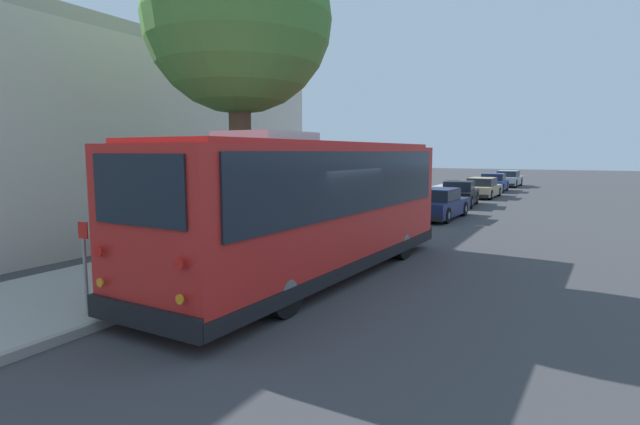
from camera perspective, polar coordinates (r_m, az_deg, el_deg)
name	(u,v)px	position (r m, az deg, el deg)	size (l,w,h in m)	color
ground_plane	(311,280)	(11.30, -1.04, -7.74)	(160.00, 160.00, 0.00)	#3D3D3F
sidewalk_slab	(192,261)	(13.29, -14.46, -5.40)	(80.00, 3.79, 0.15)	#A3A099
curb_strip	(254,269)	(12.08, -7.50, -6.47)	(80.00, 0.14, 0.15)	gray
shuttle_bus	(313,202)	(11.33, -0.80, 1.19)	(9.92, 2.91, 3.25)	red
parked_sedan_navy	(438,204)	(22.17, 13.31, 0.90)	(4.50, 1.91, 1.31)	#19234C
parked_sedan_black	(459,194)	(27.73, 15.62, 2.02)	(4.27, 1.94, 1.33)	black
parked_sedan_tan	(482,188)	(33.30, 18.04, 2.65)	(4.54, 1.87, 1.26)	tan
parked_sedan_blue	(493,183)	(38.77, 19.21, 3.21)	(4.15, 1.84, 1.31)	navy
parked_sedan_silver	(508,179)	(44.72, 20.71, 3.60)	(4.71, 1.92, 1.32)	#A8AAAF
street_tree	(241,8)	(13.14, -9.05, 22.11)	(4.52, 4.52, 8.84)	brown
sign_post_near	(85,267)	(9.23, -25.27, -5.65)	(0.06, 0.22, 1.57)	gray
sign_post_far	(152,263)	(10.19, -18.63, -5.53)	(0.06, 0.06, 1.15)	gray
fire_hydrant	(363,214)	(18.61, 4.96, -0.23)	(0.22, 0.22, 0.81)	red
building_backdrop	(21,143)	(18.02, -30.97, 6.86)	(22.94, 6.79, 6.68)	beige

